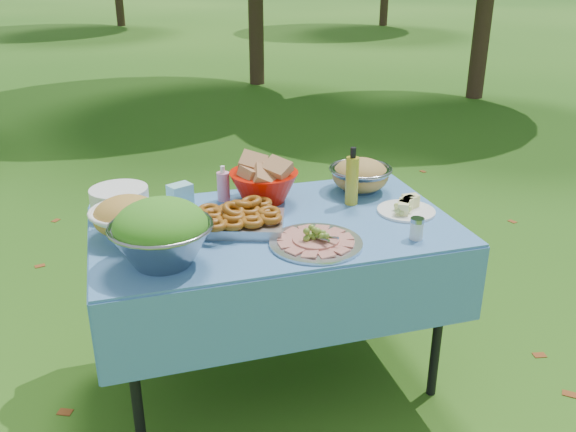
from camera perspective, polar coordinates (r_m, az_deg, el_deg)
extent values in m
plane|color=#0E3B0A|center=(2.89, -1.17, -14.59)|extent=(80.00, 80.00, 0.00)
cube|color=#84D4FF|center=(2.68, -1.24, -8.13)|extent=(1.46, 0.86, 0.76)
cylinder|color=white|center=(2.68, -15.47, 1.43)|extent=(0.27, 0.27, 0.11)
cube|color=#96EAF1|center=(2.72, -10.06, 2.03)|extent=(0.12, 0.11, 0.09)
cylinder|color=pink|center=(2.72, -6.08, 3.06)|extent=(0.06, 0.06, 0.16)
cube|color=#A8A8AD|center=(2.44, -4.57, -0.26)|extent=(0.41, 0.35, 0.08)
cylinder|color=#BABEC2|center=(2.30, 2.64, -1.76)|extent=(0.36, 0.36, 0.08)
cylinder|color=gold|center=(2.67, 6.03, 3.73)|extent=(0.07, 0.07, 0.26)
cylinder|color=white|center=(2.64, 11.03, 1.03)|extent=(0.32, 0.32, 0.07)
cylinder|color=silver|center=(2.40, 11.95, -1.15)|extent=(0.07, 0.07, 0.09)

